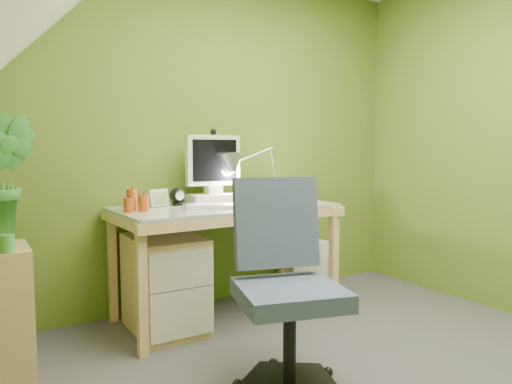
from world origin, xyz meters
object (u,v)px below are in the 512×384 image
desk (226,262)px  desk_lamp (269,162)px  task_chair (290,291)px  side_ledge (4,313)px  monitor (213,162)px  radiator (306,265)px

desk → desk_lamp: bearing=19.2°
desk → task_chair: 1.04m
task_chair → side_ledge: bearing=158.7°
desk → desk_lamp: 0.81m
desk → monitor: 0.68m
task_chair → desk_lamp: bearing=76.8°
desk → task_chair: task_chair is taller
desk_lamp → task_chair: 1.46m
side_ledge → radiator: bearing=11.8°
desk_lamp → desk: bearing=-160.6°
side_ledge → task_chair: 1.39m
desk → task_chair: size_ratio=1.49×
side_ledge → radiator: size_ratio=1.74×
side_ledge → task_chair: task_chair is taller
desk → monitor: monitor is taller
side_ledge → monitor: bearing=15.9°
task_chair → radiator: bearing=65.6°
desk_lamp → task_chair: desk_lamp is taller
task_chair → monitor: bearing=96.0°
monitor → task_chair: (-0.20, -1.19, -0.56)m
monitor → desk_lamp: monitor is taller
side_ledge → radiator: (2.17, 0.46, -0.14)m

